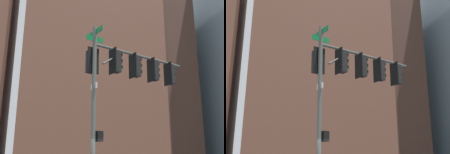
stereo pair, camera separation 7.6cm
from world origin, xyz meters
The scene contains 3 objects.
signal_pole_assembly centered at (-1.17, -0.86, 5.41)m, with size 5.27×2.42×7.30m.
building_brick_nearside centered at (-6.18, -38.71, 23.49)m, with size 22.33×15.91×46.98m, color brown.
building_brick_farside centered at (-17.69, -46.77, 17.30)m, with size 18.63×19.12×34.61m, color #4C3328.
Camera 1 is at (2.78, 11.62, 1.43)m, focal length 48.76 mm.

